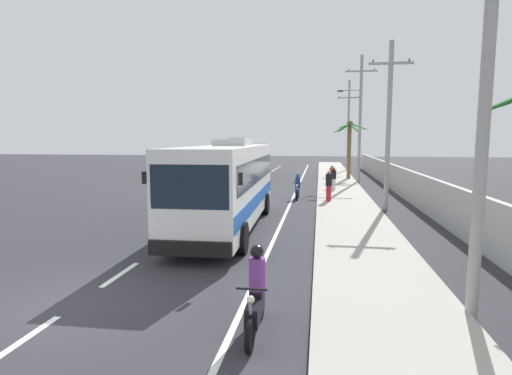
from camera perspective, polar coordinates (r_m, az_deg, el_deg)
name	(u,v)px	position (r m, az deg, el deg)	size (l,w,h in m)	color
ground_plane	(74,306)	(10.14, -24.26, -14.95)	(160.00, 160.00, 0.00)	#303035
sidewalk_kerb	(353,222)	(18.25, 13.51, -4.69)	(3.20, 90.00, 0.14)	#A8A399
lane_markings	(264,205)	(22.63, 1.16, -2.45)	(3.85, 71.00, 0.01)	white
boundary_wall	(422,192)	(22.63, 22.41, -0.65)	(0.24, 60.00, 1.82)	#B2B2AD
coach_bus_foreground	(228,182)	(16.67, -3.96, 0.78)	(3.06, 11.00, 3.66)	white
coach_bus_far_lane	(244,157)	(38.05, -1.72, 4.32)	(3.27, 12.60, 3.80)	white
motorcycle_beside_bus	(256,298)	(7.94, 0.00, -15.29)	(0.56, 1.96, 1.66)	black
motorcycle_trailing	(298,189)	(24.92, 5.89, -0.14)	(0.56, 1.96, 1.56)	black
pedestrian_near_kerb	(334,178)	(28.47, 10.89, 1.30)	(0.36, 0.36, 1.59)	beige
pedestrian_midwalk	(329,185)	(23.35, 10.24, 0.36)	(0.36, 0.36, 1.77)	red
pedestrian_far_walk	(332,176)	(29.79, 10.65, 1.60)	(0.36, 0.36, 1.64)	black
utility_pole_nearest	(483,64)	(9.12, 29.36, 15.01)	(3.80, 0.24, 9.58)	#9E9E99
utility_pole_mid	(389,123)	(21.77, 18.23, 8.62)	(2.17, 0.24, 8.52)	#9E9E99
utility_pole_far	(360,116)	(34.69, 14.41, 9.74)	(3.14, 0.24, 10.42)	#9E9E99
utility_pole_distant	(348,124)	(47.63, 12.90, 8.68)	(2.54, 0.24, 10.24)	#9E9E99
palm_second	(349,139)	(37.04, 13.04, 6.74)	(3.05, 2.76, 5.28)	brown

